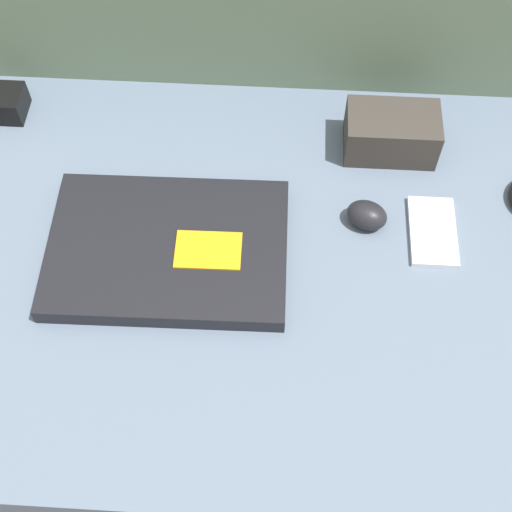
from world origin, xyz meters
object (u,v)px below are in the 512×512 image
Objects in this scene: computer_mouse at (367,215)px; laptop at (168,249)px; phone_black at (433,232)px; camera_pouch at (391,133)px; charger_brick at (11,103)px.

laptop is at bearing -146.00° from computer_mouse.
computer_mouse reaches higher than phone_black.
laptop reaches higher than phone_black.
laptop is 2.41× the size of camera_pouch.
computer_mouse is 0.60× the size of phone_black.
charger_brick reaches higher than phone_black.
camera_pouch is at bearing -3.77° from charger_brick.
camera_pouch reaches higher than laptop.
computer_mouse is 0.15m from camera_pouch.
camera_pouch is (0.04, 0.14, 0.02)m from computer_mouse.
charger_brick is (-0.65, 0.19, 0.02)m from phone_black.
computer_mouse is (0.27, 0.07, 0.00)m from laptop.
charger_brick is at bearing 137.25° from laptop.
phone_black is 1.96× the size of charger_brick.
laptop is at bearing -145.86° from camera_pouch.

